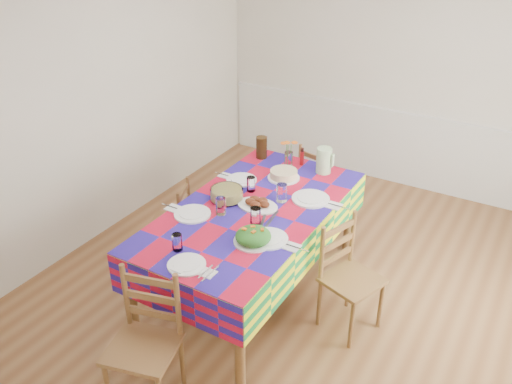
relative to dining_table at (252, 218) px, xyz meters
The scene contains 22 objects.
room 0.74m from the dining_table, 30.01° to the left, with size 4.58×5.08×2.78m.
wainscot 2.75m from the dining_table, 81.94° to the left, with size 4.41×0.06×0.92m.
dining_table is the anchor object (origin of this frame).
setting_near_head 0.88m from the dining_table, 93.34° to the right, with size 0.45×0.30×0.13m.
setting_left_near 0.44m from the dining_table, 137.04° to the right, with size 0.55×0.33×0.15m.
setting_left_far 0.46m from the dining_table, 130.60° to the left, with size 0.51×0.30×0.13m.
setting_right_near 0.42m from the dining_table, 45.87° to the right, with size 0.58×0.33×0.15m.
setting_right_far 0.46m from the dining_table, 49.10° to the left, with size 0.62×0.35×0.16m.
meat_platter 0.14m from the dining_table, 67.97° to the left, with size 0.36×0.26×0.07m.
salad_platter 0.52m from the dining_table, 58.35° to the right, with size 0.30×0.30×0.13m.
pasta_bowl 0.31m from the dining_table, behind, with size 0.28×0.28×0.10m.
cake 0.63m from the dining_table, 93.08° to the left, with size 0.30×0.30×0.08m.
serving_utensils 0.24m from the dining_table, 27.91° to the right, with size 0.15×0.34×0.01m.
flower_vase 0.92m from the dining_table, 98.10° to the left, with size 0.17×0.14×0.27m.
hot_sauce 0.98m from the dining_table, 91.23° to the left, with size 0.04×0.04×0.17m, color #AC0D11.
green_pitcher 0.97m from the dining_table, 76.06° to the left, with size 0.14×0.14×0.25m, color #ADD798.
tea_pitcher 1.02m from the dining_table, 115.78° to the left, with size 0.11×0.11×0.22m, color black.
name_card 1.02m from the dining_table, 90.23° to the right, with size 0.10×0.03×0.02m, color white.
chair_near 1.41m from the dining_table, 90.48° to the right, with size 0.54×0.52×1.01m.
chair_far 1.42m from the dining_table, 90.38° to the left, with size 0.47×0.45×0.89m.
chair_left 0.95m from the dining_table, behind, with size 0.46×0.47×0.84m.
chair_right 0.93m from the dining_table, ahead, with size 0.52×0.53×0.95m.
Camera 1 is at (1.62, -3.55, 3.15)m, focal length 38.00 mm.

